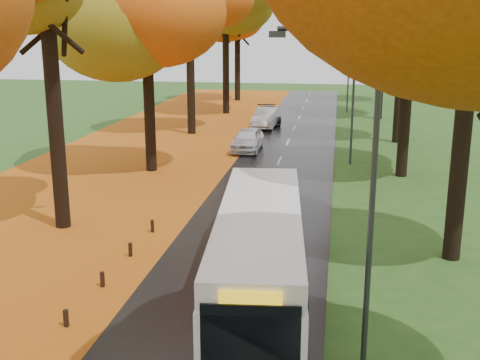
% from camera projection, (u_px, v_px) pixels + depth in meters
% --- Properties ---
extents(road, '(6.50, 90.00, 0.04)m').
position_uv_depth(road, '(270.00, 182.00, 31.44)').
color(road, black).
rests_on(road, ground).
extents(centre_line, '(0.12, 90.00, 0.01)m').
position_uv_depth(centre_line, '(270.00, 181.00, 31.43)').
color(centre_line, silver).
rests_on(centre_line, road).
extents(leaf_verge, '(12.00, 90.00, 0.02)m').
position_uv_depth(leaf_verge, '(106.00, 175.00, 32.85)').
color(leaf_verge, '#8A4C0C').
rests_on(leaf_verge, ground).
extents(leaf_drift, '(0.90, 90.00, 0.01)m').
position_uv_depth(leaf_drift, '(213.00, 179.00, 31.91)').
color(leaf_drift, '#BD5213').
rests_on(leaf_drift, road).
extents(streetlamp_near, '(2.45, 0.18, 8.00)m').
position_uv_depth(streetlamp_near, '(362.00, 176.00, 13.41)').
color(streetlamp_near, '#333538').
rests_on(streetlamp_near, ground).
extents(streetlamp_mid, '(2.45, 0.18, 8.00)m').
position_uv_depth(streetlamp_mid, '(349.00, 84.00, 34.43)').
color(streetlamp_mid, '#333538').
rests_on(streetlamp_mid, ground).
extents(streetlamp_far, '(2.45, 0.18, 8.00)m').
position_uv_depth(streetlamp_far, '(346.00, 61.00, 55.45)').
color(streetlamp_far, '#333538').
rests_on(streetlamp_far, ground).
extents(bus, '(3.40, 10.74, 2.78)m').
position_uv_depth(bus, '(259.00, 253.00, 17.62)').
color(bus, '#4F0C1C').
rests_on(bus, road).
extents(car_white, '(1.83, 4.36, 1.47)m').
position_uv_depth(car_white, '(247.00, 140.00, 38.93)').
color(car_white, silver).
rests_on(car_white, road).
extents(car_silver, '(1.98, 4.74, 1.52)m').
position_uv_depth(car_silver, '(266.00, 118.00, 47.84)').
color(car_silver, '#A7AAAF').
rests_on(car_silver, road).
extents(car_dark, '(2.69, 4.87, 1.33)m').
position_uv_depth(car_dark, '(268.00, 115.00, 50.14)').
color(car_dark, black).
rests_on(car_dark, road).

